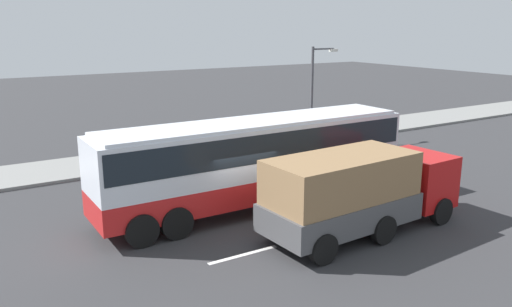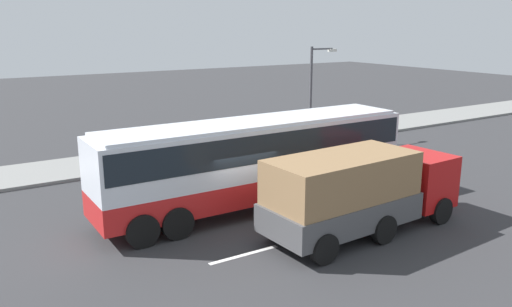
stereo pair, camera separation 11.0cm
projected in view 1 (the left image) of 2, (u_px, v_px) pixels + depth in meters
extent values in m
plane|color=#333335|center=(238.00, 218.00, 18.77)|extent=(120.00, 120.00, 0.00)
cube|color=gray|center=(144.00, 158.00, 26.89)|extent=(80.00, 4.00, 0.15)
cube|color=white|center=(243.00, 255.00, 15.77)|extent=(2.40, 0.16, 0.01)
cube|color=white|center=(386.00, 217.00, 18.89)|extent=(2.40, 0.16, 0.01)
cube|color=red|center=(257.00, 182.00, 19.67)|extent=(12.48, 2.49, 0.90)
cube|color=silver|center=(257.00, 148.00, 19.34)|extent=(12.48, 2.49, 1.85)
cube|color=black|center=(257.00, 141.00, 19.27)|extent=(12.23, 2.52, 1.02)
cube|color=black|center=(376.00, 128.00, 22.50)|extent=(0.13, 2.24, 1.48)
cube|color=silver|center=(257.00, 122.00, 19.10)|extent=(11.98, 2.34, 0.12)
cylinder|color=black|center=(330.00, 169.00, 23.13)|extent=(1.10, 0.31, 1.10)
cylinder|color=black|center=(367.00, 182.00, 21.21)|extent=(1.10, 0.31, 1.10)
cylinder|color=black|center=(151.00, 203.00, 18.76)|extent=(1.10, 0.31, 1.10)
cylinder|color=black|center=(177.00, 223.00, 16.84)|extent=(1.10, 0.31, 1.10)
cylinder|color=black|center=(119.00, 209.00, 18.14)|extent=(1.10, 0.31, 1.10)
cylinder|color=black|center=(142.00, 231.00, 16.23)|extent=(1.10, 0.31, 1.10)
cube|color=red|center=(416.00, 178.00, 18.80)|extent=(1.97, 2.47, 1.85)
cube|color=#4C4C4F|center=(340.00, 211.00, 16.83)|extent=(5.42, 2.64, 0.90)
cube|color=olive|center=(342.00, 177.00, 16.54)|extent=(5.20, 2.54, 1.42)
cylinder|color=black|center=(391.00, 194.00, 19.95)|extent=(0.97, 0.33, 0.96)
cylinder|color=black|center=(441.00, 211.00, 18.13)|extent=(0.97, 0.33, 0.96)
cylinder|color=black|center=(334.00, 209.00, 18.30)|extent=(0.97, 0.33, 0.96)
cylinder|color=black|center=(383.00, 230.00, 16.48)|extent=(0.97, 0.33, 0.96)
cylinder|color=black|center=(277.00, 225.00, 16.87)|extent=(0.97, 0.33, 0.96)
cylinder|color=black|center=(323.00, 249.00, 15.06)|extent=(0.97, 0.33, 0.96)
cylinder|color=black|center=(279.00, 135.00, 30.38)|extent=(0.14, 0.14, 0.83)
cylinder|color=black|center=(277.00, 135.00, 30.27)|extent=(0.14, 0.14, 0.83)
cylinder|color=#2672B2|center=(278.00, 123.00, 30.15)|extent=(0.32, 0.32, 0.62)
sphere|color=tan|center=(278.00, 116.00, 30.04)|extent=(0.22, 0.22, 0.22)
cylinder|color=#38334C|center=(266.00, 139.00, 29.02)|extent=(0.14, 0.14, 0.89)
cylinder|color=#38334C|center=(263.00, 139.00, 28.97)|extent=(0.14, 0.14, 0.89)
cylinder|color=gold|center=(265.00, 126.00, 28.81)|extent=(0.32, 0.32, 0.67)
sphere|color=brown|center=(265.00, 118.00, 28.70)|extent=(0.24, 0.24, 0.24)
cylinder|color=#47474C|center=(312.00, 95.00, 30.01)|extent=(0.16, 0.16, 5.51)
cylinder|color=#47474C|center=(323.00, 49.00, 29.76)|extent=(1.52, 0.10, 0.10)
cube|color=silver|center=(333.00, 50.00, 30.18)|extent=(0.50, 0.24, 0.16)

